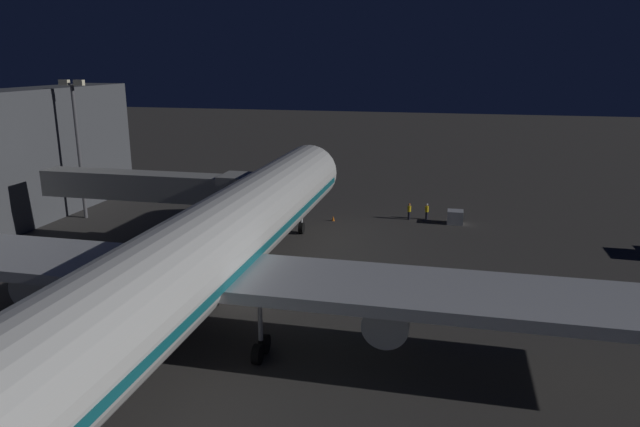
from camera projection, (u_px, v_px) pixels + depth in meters
ground_plane at (242, 300)px, 43.39m from camera, size 320.00×320.00×0.00m
airliner_at_gate at (186, 269)px, 33.72m from camera, size 59.38×66.61×17.96m
jet_bridge at (164, 187)px, 54.72m from camera, size 21.71×3.40×7.29m
apron_floodlight_mast at (78, 138)px, 63.56m from camera, size 2.90×0.50×15.32m
baggage_container_far_row at (455, 217)px, 63.31m from camera, size 1.70×1.63×1.48m
ground_crew_marshaller_fwd at (409, 211)px, 64.87m from camera, size 0.40×0.40×1.86m
ground_crew_under_port_wing at (427, 211)px, 64.97m from camera, size 0.40×0.40×1.83m
traffic_cone_nose_port at (333, 218)px, 64.54m from camera, size 0.36×0.36×0.55m
traffic_cone_nose_starboard at (295, 216)px, 65.50m from camera, size 0.36×0.36×0.55m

